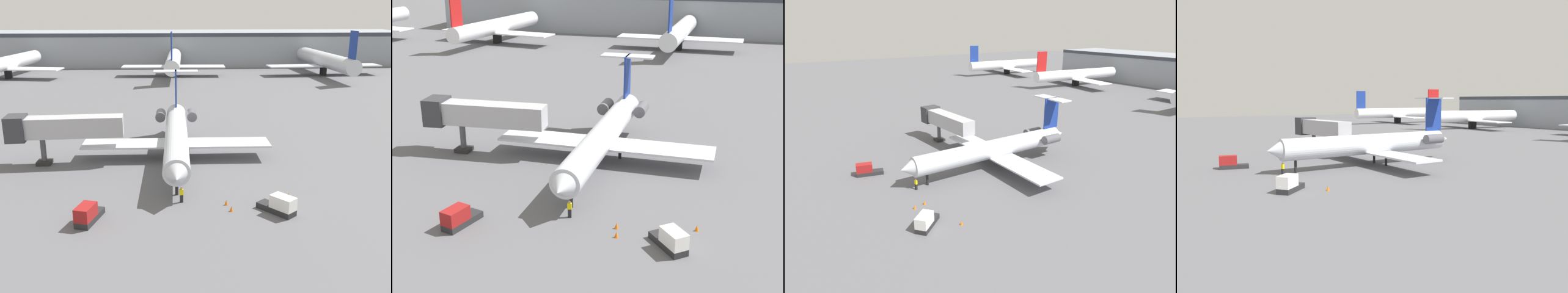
% 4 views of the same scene
% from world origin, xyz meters
% --- Properties ---
extents(ground_plane, '(400.00, 400.00, 0.10)m').
position_xyz_m(ground_plane, '(0.00, 0.00, -0.05)').
color(ground_plane, '#5B5B60').
extents(regional_jet, '(25.00, 31.54, 10.18)m').
position_xyz_m(regional_jet, '(-2.77, 0.72, 3.28)').
color(regional_jet, silver).
rests_on(regional_jet, ground_plane).
extents(jet_bridge, '(14.71, 3.86, 6.53)m').
position_xyz_m(jet_bridge, '(-17.91, -0.75, 4.82)').
color(jet_bridge, '#ADADB2').
rests_on(jet_bridge, ground_plane).
extents(ground_crew_marshaller, '(0.44, 0.33, 1.69)m').
position_xyz_m(ground_crew_marshaller, '(-2.37, -13.79, 0.86)').
color(ground_crew_marshaller, black).
rests_on(ground_crew_marshaller, ground_plane).
extents(baggage_tug_lead, '(3.67, 3.95, 1.90)m').
position_xyz_m(baggage_tug_lead, '(7.31, -16.89, 0.84)').
color(baggage_tug_lead, '#262628').
rests_on(baggage_tug_lead, ground_plane).
extents(baggage_tug_trailing, '(2.39, 4.23, 1.90)m').
position_xyz_m(baggage_tug_trailing, '(-11.34, -18.06, 0.84)').
color(baggage_tug_trailing, '#262628').
rests_on(baggage_tug_trailing, ground_plane).
extents(traffic_cone_near, '(0.36, 0.36, 0.55)m').
position_xyz_m(traffic_cone_near, '(2.23, -14.69, 0.28)').
color(traffic_cone_near, orange).
rests_on(traffic_cone_near, ground_plane).
extents(traffic_cone_mid, '(0.36, 0.36, 0.55)m').
position_xyz_m(traffic_cone_mid, '(2.57, -16.22, 0.28)').
color(traffic_cone_mid, orange).
rests_on(traffic_cone_mid, ground_plane).
extents(traffic_cone_far, '(0.36, 0.36, 0.55)m').
position_xyz_m(traffic_cone_far, '(9.10, -13.18, 0.28)').
color(traffic_cone_far, orange).
rests_on(traffic_cone_far, ground_plane).
extents(terminal_building, '(151.57, 22.98, 11.20)m').
position_xyz_m(terminal_building, '(0.00, 105.19, 5.61)').
color(terminal_building, '#8C939E').
rests_on(terminal_building, ground_plane).
extents(parked_airliner_west_mid, '(31.19, 36.65, 13.24)m').
position_xyz_m(parked_airliner_west_mid, '(-49.56, 73.09, 4.22)').
color(parked_airliner_west_mid, white).
rests_on(parked_airliner_west_mid, ground_plane).
extents(parked_airliner_centre, '(29.82, 35.41, 13.47)m').
position_xyz_m(parked_airliner_centre, '(-2.98, 75.71, 4.33)').
color(parked_airliner_centre, silver).
rests_on(parked_airliner_centre, ground_plane).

